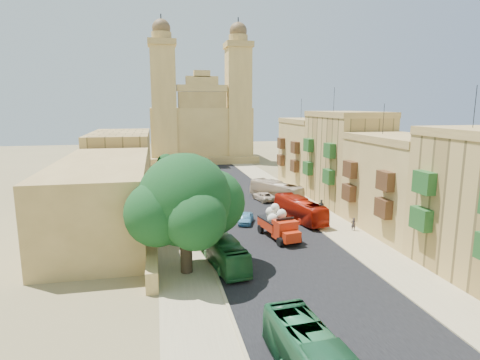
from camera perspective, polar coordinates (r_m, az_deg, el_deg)
name	(u,v)px	position (r m, az deg, el deg)	size (l,w,h in m)	color
ground	(303,281)	(35.47, 8.92, -14.05)	(260.00, 260.00, 0.00)	olive
road_surface	(235,200)	(62.94, -0.75, -2.92)	(14.00, 140.00, 0.01)	black
sidewalk_east	(292,198)	(65.39, 7.46, -2.50)	(5.00, 140.00, 0.01)	tan
sidewalk_west	(174,203)	(61.88, -9.43, -3.30)	(5.00, 140.00, 0.01)	tan
kerb_east	(278,198)	(64.60, 5.36, -2.56)	(0.25, 140.00, 0.12)	tan
kerb_west	(190,202)	(62.00, -7.12, -3.16)	(0.25, 140.00, 0.12)	tan
townhouse_b	(400,184)	(50.35, 21.78, -0.53)	(9.00, 14.00, 14.90)	tan
townhouse_c	(345,158)	(62.13, 14.77, 3.03)	(9.00, 14.00, 17.40)	tan
townhouse_d	(310,152)	(74.90, 9.97, 3.88)	(9.00, 14.00, 15.90)	tan
west_wall	(153,216)	(51.94, -12.28, -5.08)	(1.00, 40.00, 1.80)	tan
west_building_low	(104,196)	(49.59, -18.81, -2.22)	(10.00, 28.00, 8.40)	#A08146
west_building_mid	(121,160)	(74.95, -16.54, 2.71)	(10.00, 22.00, 10.00)	tan
church	(200,125)	(109.43, -5.72, 7.82)	(28.00, 22.50, 36.30)	tan
ficus_tree	(186,203)	(35.16, -7.68, -3.28)	(10.74, 9.88, 10.74)	#35291A
street_tree_a	(175,210)	(43.50, -9.17, -4.16)	(3.62, 3.62, 5.57)	#35291A
street_tree_b	(171,193)	(55.34, -9.76, -1.78)	(2.93, 2.93, 4.50)	#35291A
street_tree_c	(168,174)	(67.02, -10.18, 0.85)	(3.46, 3.46, 5.32)	#35291A
street_tree_d	(166,163)	(78.85, -10.46, 2.38)	(3.58, 3.58, 5.50)	#35291A
red_truck	(279,224)	(45.19, 5.54, -6.24)	(3.58, 6.80, 3.80)	red
olive_pickup	(294,206)	(55.69, 7.69, -3.70)	(3.34, 5.59, 2.16)	#364A1B
bus_green_north	(222,250)	(38.15, -2.58, -9.89)	(2.30, 9.85, 2.74)	#1C5526
bus_red_east	(300,209)	(52.65, 8.50, -4.13)	(2.41, 10.30, 2.87)	#9C1506
bus_cream_east	(276,191)	(63.50, 5.14, -1.51)	(2.43, 10.38, 2.89)	#CAB191
car_blue_a	(246,218)	(50.78, 0.86, -5.44)	(1.63, 4.04, 1.38)	#5197BE
car_white_a	(202,194)	(64.96, -5.38, -2.01)	(1.26, 3.60, 1.19)	white
car_cream	(264,196)	(62.84, 3.37, -2.33)	(2.26, 4.90, 1.36)	beige
car_dkblue	(192,178)	(79.45, -6.78, 0.34)	(1.87, 4.60, 1.33)	#19204B
car_white_b	(223,179)	(77.61, -2.45, 0.10)	(1.39, 3.46, 1.18)	white
car_blue_b	(205,175)	(82.13, -4.97, 0.73)	(1.46, 4.19, 1.38)	#3E94C0
pedestrian_a	(353,224)	(49.85, 15.83, -6.06)	(0.56, 0.37, 1.55)	#26232B
pedestrian_c	(321,206)	(56.42, 11.48, -3.71)	(1.15, 0.48, 1.96)	#2F2F31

